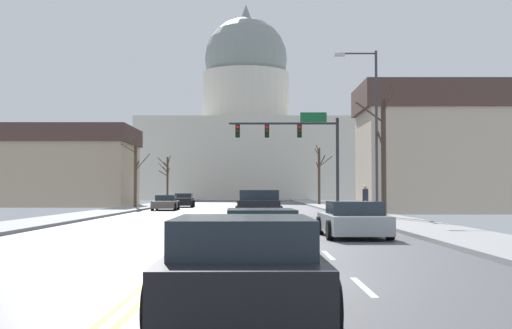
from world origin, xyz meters
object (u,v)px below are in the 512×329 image
object	(u,v)px
street_lamp_right	(372,119)
sedan_near_05	(244,269)
sedan_near_00	(258,206)
sedan_oncoming_01	(185,201)
signal_gantry	(300,139)
pedestrian_00	(367,198)
sedan_near_04	(262,235)
sedan_near_01	(261,208)
pickup_truck_near_02	(260,210)
sedan_near_03	(354,220)
sedan_oncoming_00	(167,203)

from	to	relation	value
street_lamp_right	sedan_near_05	bearing A→B (deg)	-103.39
sedan_near_00	sedan_near_05	size ratio (longest dim) A/B	1.06
sedan_oncoming_01	signal_gantry	bearing A→B (deg)	-55.07
sedan_near_00	pedestrian_00	xyz separation A→B (m)	(6.27, -4.02, 0.52)
sedan_near_04	sedan_near_05	bearing A→B (deg)	-92.21
street_lamp_right	pedestrian_00	xyz separation A→B (m)	(0.15, 2.98, -4.26)
sedan_near_04	pedestrian_00	bearing A→B (deg)	74.68
sedan_near_00	sedan_near_01	distance (m)	6.66
pickup_truck_near_02	sedan_near_03	size ratio (longest dim) A/B	1.22
sedan_near_03	street_lamp_right	bearing A→B (deg)	77.24
sedan_near_03	sedan_near_00	bearing A→B (deg)	99.13
sedan_near_05	pedestrian_00	bearing A→B (deg)	77.63
street_lamp_right	sedan_near_03	world-z (taller)	street_lamp_right
pickup_truck_near_02	sedan_near_04	size ratio (longest dim) A/B	1.15
pedestrian_00	sedan_near_01	bearing A→B (deg)	-156.68
sedan_near_05	pedestrian_00	distance (m)	30.35
pickup_truck_near_02	sedan_oncoming_00	size ratio (longest dim) A/B	1.17
sedan_near_05	sedan_oncoming_01	distance (m)	53.11
signal_gantry	sedan_near_01	bearing A→B (deg)	-103.70
sedan_near_05	sedan_oncoming_00	bearing A→B (deg)	99.10
pedestrian_00	pickup_truck_near_02	bearing A→B (deg)	-126.37
signal_gantry	pedestrian_00	size ratio (longest dim) A/B	4.60
signal_gantry	sedan_near_05	size ratio (longest dim) A/B	1.84
sedan_near_03	sedan_near_04	world-z (taller)	sedan_near_03
pickup_truck_near_02	signal_gantry	bearing A→B (deg)	80.48
sedan_oncoming_00	sedan_oncoming_01	distance (m)	9.20
sedan_near_05	sedan_oncoming_00	size ratio (longest dim) A/B	0.93
street_lamp_right	sedan_near_00	bearing A→B (deg)	131.14
sedan_near_04	signal_gantry	bearing A→B (deg)	84.66
sedan_near_05	sedan_oncoming_00	distance (m)	44.07
signal_gantry	sedan_oncoming_00	xyz separation A→B (m)	(-10.21, 4.87, -4.66)
sedan_near_01	sedan_near_03	xyz separation A→B (m)	(3.03, -13.24, -0.03)
sedan_near_03	sedan_near_04	bearing A→B (deg)	-114.64
sedan_near_05	sedan_oncoming_00	xyz separation A→B (m)	(-6.97, 43.52, -0.04)
signal_gantry	sedan_oncoming_01	bearing A→B (deg)	124.93
sedan_near_03	sedan_near_04	xyz separation A→B (m)	(-3.16, -6.89, -0.02)
sedan_near_04	sedan_oncoming_01	distance (m)	46.34
sedan_near_04	pedestrian_00	size ratio (longest dim) A/B	2.73
sedan_near_03	pedestrian_00	world-z (taller)	pedestrian_00
sedan_near_01	sedan_near_04	distance (m)	20.13
sedan_near_04	sedan_oncoming_00	distance (m)	37.35
sedan_near_01	sedan_near_05	xyz separation A→B (m)	(-0.40, -27.01, -0.00)
sedan_near_00	sedan_oncoming_00	size ratio (longest dim) A/B	0.99
sedan_near_00	pickup_truck_near_02	bearing A→B (deg)	-89.62
pickup_truck_near_02	sedan_near_05	xyz separation A→B (m)	(-0.31, -21.24, -0.11)
pickup_truck_near_02	sedan_near_03	bearing A→B (deg)	-67.35
pedestrian_00	sedan_oncoming_01	bearing A→B (deg)	119.58
sedan_oncoming_00	sedan_oncoming_01	size ratio (longest dim) A/B	1.00
street_lamp_right	sedan_oncoming_01	size ratio (longest dim) A/B	1.93
street_lamp_right	sedan_near_04	xyz separation A→B (m)	(-6.08, -19.79, -4.82)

